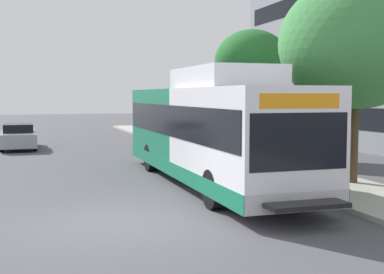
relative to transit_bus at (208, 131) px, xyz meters
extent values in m
plane|color=#4C4C51|center=(-3.70, 3.77, -1.70)|extent=(120.00, 120.00, 0.00)
cube|color=#A8A399|center=(3.30, 1.77, -1.63)|extent=(3.00, 56.00, 0.14)
cube|color=white|center=(0.00, -2.82, -0.02)|extent=(2.54, 5.80, 2.73)
cube|color=#14724C|center=(0.00, 2.98, -0.02)|extent=(2.54, 5.80, 2.73)
cube|color=#14724C|center=(0.00, 0.08, -1.16)|extent=(2.57, 11.60, 0.44)
cube|color=black|center=(0.00, 0.08, 0.35)|extent=(2.58, 11.25, 0.96)
cube|color=black|center=(0.00, -5.68, 0.15)|extent=(2.34, 0.10, 1.24)
cube|color=orange|center=(0.00, -5.69, 1.02)|extent=(1.90, 0.08, 0.32)
cube|color=white|center=(0.00, -1.37, 1.65)|extent=(2.16, 4.06, 0.60)
cube|color=black|center=(0.00, -6.07, -1.15)|extent=(1.78, 0.60, 0.10)
cylinder|color=black|center=(-1.13, -3.51, -1.20)|extent=(0.30, 1.00, 1.00)
cylinder|color=black|center=(1.13, -3.51, -1.20)|extent=(0.30, 1.00, 1.00)
cylinder|color=black|center=(-1.13, 3.27, -1.20)|extent=(0.30, 1.00, 1.00)
cylinder|color=black|center=(1.13, 3.27, -1.20)|extent=(0.30, 1.00, 1.00)
cylinder|color=#4C3823|center=(4.08, -1.92, -0.31)|extent=(0.28, 0.28, 2.51)
ellipsoid|color=#3D8442|center=(4.08, -1.92, 2.71)|extent=(4.71, 4.71, 4.01)
cylinder|color=#4C3823|center=(4.27, 6.07, -0.08)|extent=(0.28, 0.28, 2.96)
ellipsoid|color=#286B2D|center=(4.27, 6.07, 2.67)|extent=(3.38, 3.38, 2.87)
cube|color=#93999E|center=(-5.94, 13.18, -1.15)|extent=(1.80, 4.50, 0.70)
cube|color=black|center=(-5.94, 13.28, -0.65)|extent=(1.48, 2.34, 0.56)
cylinder|color=black|center=(-6.74, 11.83, -1.38)|extent=(0.20, 0.64, 0.64)
cylinder|color=black|center=(-5.14, 11.83, -1.38)|extent=(0.20, 0.64, 0.64)
cylinder|color=black|center=(-6.74, 14.53, -1.38)|extent=(0.20, 0.64, 0.64)
cylinder|color=black|center=(-5.14, 14.53, -1.38)|extent=(0.20, 0.64, 0.64)
cylinder|color=#B7B7BC|center=(21.01, 26.84, 1.21)|extent=(1.10, 1.10, 5.83)
cylinder|color=#B7B7BC|center=(21.01, 26.84, 7.05)|extent=(0.91, 0.91, 5.83)
camera|label=1|loc=(-5.53, -15.30, 1.14)|focal=47.80mm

